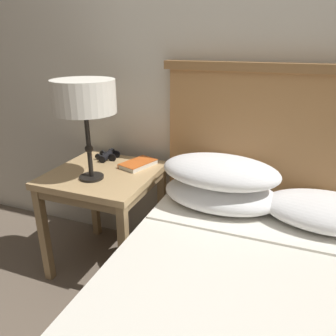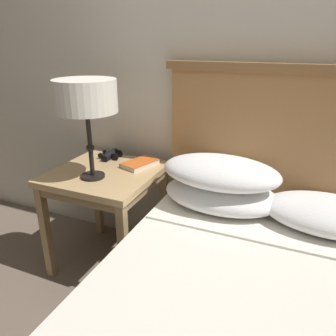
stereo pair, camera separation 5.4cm
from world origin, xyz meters
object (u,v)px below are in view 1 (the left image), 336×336
at_px(binoculars_pair, 107,155).
at_px(book_on_nightstand, 138,164).
at_px(nightstand, 104,185).
at_px(table_lamp, 84,99).
at_px(bed, 248,330).

bearing_deg(binoculars_pair, book_on_nightstand, -10.65).
distance_m(nightstand, binoculars_pair, 0.24).
bearing_deg(book_on_nightstand, table_lamp, -120.81).
relative_size(nightstand, binoculars_pair, 3.80).
distance_m(nightstand, bed, 1.07).
bearing_deg(book_on_nightstand, nightstand, -133.73).
distance_m(bed, table_lamp, 1.25).
xyz_separation_m(table_lamp, book_on_nightstand, (0.15, 0.26, -0.41)).
bearing_deg(binoculars_pair, bed, -34.88).
bearing_deg(nightstand, book_on_nightstand, 46.27).
height_order(book_on_nightstand, binoculars_pair, binoculars_pair).
xyz_separation_m(bed, table_lamp, (-0.92, 0.40, 0.74)).
xyz_separation_m(book_on_nightstand, binoculars_pair, (-0.23, 0.04, 0.01)).
relative_size(table_lamp, book_on_nightstand, 2.16).
bearing_deg(bed, book_on_nightstand, 139.61).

